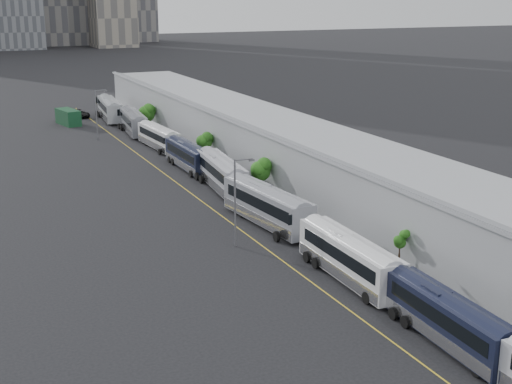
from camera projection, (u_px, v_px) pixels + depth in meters
sidewalk at (300, 200)px, 82.52m from camera, size 10.00×170.00×0.12m
lane_line at (215, 211)px, 78.34m from camera, size 0.12×160.00×0.02m
depot at (331, 167)px, 83.18m from camera, size 12.45×160.40×7.20m
bus_1 at (448, 323)px, 48.50m from camera, size 2.94×12.17×3.53m
bus_2 at (350, 261)px, 59.27m from camera, size 2.94×13.23×3.85m
bus_3 at (267, 209)px, 73.26m from camera, size 4.06×14.15×4.08m
bus_4 at (221, 176)px, 86.97m from camera, size 4.05×13.73×3.95m
bus_5 at (188, 158)px, 96.76m from camera, size 2.77×12.38×3.61m
bus_6 at (159, 139)px, 109.61m from camera, size 3.18×12.18×3.52m
bus_7 at (134, 124)px, 121.42m from camera, size 3.91×13.36×3.85m
bus_8 at (110, 111)px, 134.36m from camera, size 4.10×14.18×4.09m
tree_1 at (400, 242)px, 60.36m from camera, size 1.06×1.06×3.47m
tree_2 at (261, 168)px, 83.36m from camera, size 2.38×2.38×4.59m
tree_3 at (204, 141)px, 100.15m from camera, size 2.20×2.20×4.24m
tree_4 at (147, 111)px, 124.42m from camera, size 2.83×2.83×4.62m
street_lamp_near at (237, 196)px, 66.26m from camera, size 2.04×0.22×8.48m
street_lamp_far at (97, 111)px, 115.21m from camera, size 2.04×0.22×8.16m
shipping_container at (68, 117)px, 129.46m from camera, size 3.74×6.76×2.78m
suv at (79, 114)px, 137.26m from camera, size 4.14×5.89×1.49m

